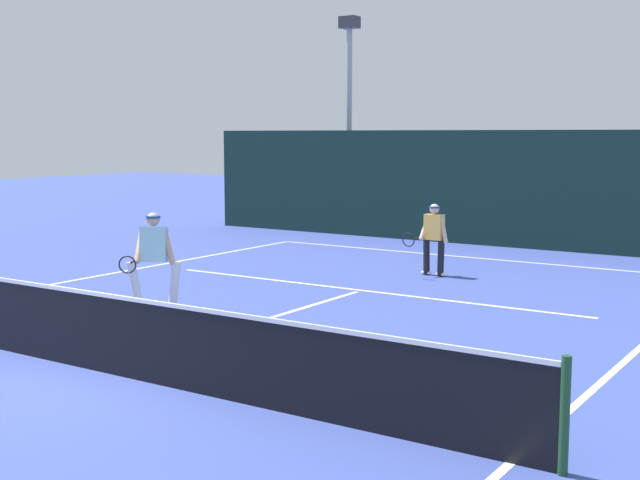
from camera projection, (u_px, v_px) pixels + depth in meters
name	position (u px, v px, depth m)	size (l,w,h in m)	color
ground_plane	(96.00, 371.00, 10.64)	(80.00, 80.00, 0.00)	#3B4B9B
court_line_baseline_far	(470.00, 257.00, 20.37)	(10.94, 0.10, 0.01)	white
court_line_sideline_right	(511.00, 463.00, 7.65)	(0.10, 23.50, 0.01)	white
court_line_service	(362.00, 290.00, 16.09)	(8.92, 0.10, 0.01)	white
court_line_centre	(252.00, 323.00, 13.29)	(0.10, 6.40, 0.01)	white
tennis_net	(95.00, 330.00, 10.58)	(11.98, 0.09, 1.08)	#1E4723
player_near	(154.00, 257.00, 14.11)	(0.88, 1.04, 1.68)	silver
player_far	(433.00, 237.00, 17.67)	(0.78, 0.82, 1.52)	black
tennis_ball	(290.00, 333.00, 12.49)	(0.07, 0.07, 0.07)	#D1E033
back_fence_windscreen	(507.00, 189.00, 22.10)	(19.17, 0.12, 3.07)	#132B28
light_pole	(349.00, 98.00, 26.06)	(0.55, 0.44, 6.54)	#9EA39E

